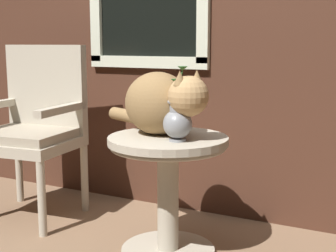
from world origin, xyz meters
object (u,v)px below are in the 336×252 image
(wicker_chair, at_px, (34,123))
(cat, at_px, (162,102))
(wicker_side_table, at_px, (168,175))
(pewter_vase_with_ivy, at_px, (178,120))

(wicker_chair, relative_size, cat, 1.54)
(wicker_side_table, height_order, wicker_chair, wicker_chair)
(cat, height_order, pewter_vase_with_ivy, pewter_vase_with_ivy)
(wicker_chair, height_order, cat, wicker_chair)
(wicker_side_table, bearing_deg, cat, 152.77)
(cat, bearing_deg, wicker_chair, 171.69)
(wicker_side_table, bearing_deg, pewter_vase_with_ivy, -40.10)
(wicker_side_table, height_order, cat, cat)
(wicker_chair, distance_m, cat, 0.94)
(wicker_side_table, distance_m, wicker_chair, 0.98)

